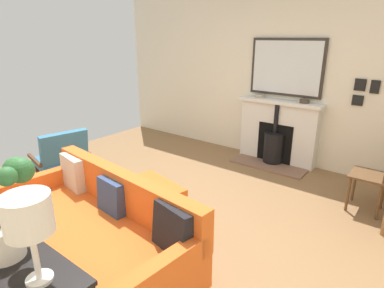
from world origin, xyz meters
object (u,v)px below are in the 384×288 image
(fireplace, at_px, (277,135))
(armchair_accent, at_px, (62,156))
(sofa, at_px, (95,230))
(dining_chair_near_fireplace, at_px, (379,170))
(ottoman, at_px, (149,198))
(table_lamp_far_end, at_px, (28,218))
(mantel_bowl_near, at_px, (260,96))
(mantel_bowl_far, at_px, (304,101))

(fireplace, distance_m, armchair_accent, 3.25)
(sofa, bearing_deg, dining_chair_near_fireplace, 143.82)
(ottoman, xyz_separation_m, table_lamp_far_end, (1.66, 0.88, 0.89))
(table_lamp_far_end, xyz_separation_m, dining_chair_near_fireplace, (-3.33, 1.13, -0.60))
(mantel_bowl_near, relative_size, armchair_accent, 0.17)
(sofa, relative_size, dining_chair_near_fireplace, 2.38)
(mantel_bowl_near, distance_m, mantel_bowl_far, 0.73)
(fireplace, xyz_separation_m, dining_chair_near_fireplace, (0.79, 1.56, 0.07))
(ottoman, distance_m, table_lamp_far_end, 2.08)
(ottoman, bearing_deg, sofa, 11.42)
(table_lamp_far_end, bearing_deg, mantel_bowl_near, -169.10)
(armchair_accent, bearing_deg, mantel_bowl_near, 149.56)
(mantel_bowl_far, distance_m, dining_chair_near_fireplace, 1.54)
(mantel_bowl_near, distance_m, ottoman, 2.62)
(mantel_bowl_far, relative_size, ottoman, 0.17)
(mantel_bowl_near, height_order, mantel_bowl_far, mantel_bowl_near)
(sofa, xyz_separation_m, ottoman, (-0.84, -0.17, -0.10))
(sofa, height_order, armchair_accent, armchair_accent)
(armchair_accent, bearing_deg, fireplace, 143.80)
(table_lamp_far_end, bearing_deg, dining_chair_near_fireplace, 161.34)
(fireplace, distance_m, table_lamp_far_end, 4.20)
(armchair_accent, distance_m, dining_chair_near_fireplace, 3.93)
(mantel_bowl_near, distance_m, dining_chair_near_fireplace, 2.16)
(armchair_accent, height_order, table_lamp_far_end, table_lamp_far_end)
(fireplace, height_order, ottoman, fireplace)
(sofa, xyz_separation_m, dining_chair_near_fireplace, (-2.51, 1.84, 0.20))
(fireplace, xyz_separation_m, ottoman, (2.46, -0.45, -0.22))
(dining_chair_near_fireplace, bearing_deg, mantel_bowl_near, -113.07)
(dining_chair_near_fireplace, bearing_deg, sofa, -36.18)
(ottoman, relative_size, table_lamp_far_end, 1.63)
(table_lamp_far_end, bearing_deg, mantel_bowl_far, -179.03)
(fireplace, bearing_deg, armchair_accent, -36.20)
(fireplace, distance_m, sofa, 3.32)
(mantel_bowl_far, xyz_separation_m, dining_chair_near_fireplace, (0.82, 1.20, -0.52))
(armchair_accent, xyz_separation_m, dining_chair_near_fireplace, (-1.83, 3.48, 0.09))
(fireplace, bearing_deg, mantel_bowl_near, -94.07)
(mantel_bowl_near, distance_m, armchair_accent, 3.13)
(fireplace, height_order, table_lamp_far_end, table_lamp_far_end)
(mantel_bowl_far, xyz_separation_m, table_lamp_far_end, (4.15, 0.07, 0.08))
(mantel_bowl_far, height_order, dining_chair_near_fireplace, mantel_bowl_far)
(sofa, bearing_deg, ottoman, -168.58)
(mantel_bowl_far, height_order, table_lamp_far_end, table_lamp_far_end)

